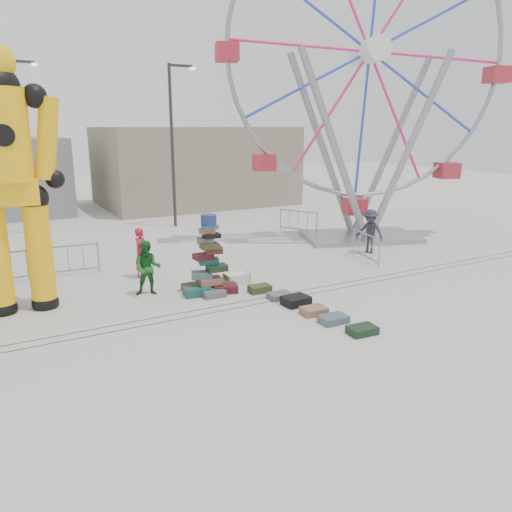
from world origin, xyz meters
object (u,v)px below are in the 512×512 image
lamp_post_left (17,139)px  barricade_wheel_back (298,221)px  lamp_post_right (174,138)px  pedestrian_grey (370,231)px  pedestrian_green (148,268)px  barricade_wheel_front (366,247)px  ferris_wheel (368,78)px  steamer_trunk (237,279)px  pedestrian_red (142,253)px  suitcase_tower (209,271)px  barricade_dummy_c (68,260)px  crash_test_dummy (8,173)px

lamp_post_left → barricade_wheel_back: size_ratio=4.00×
lamp_post_right → pedestrian_grey: 11.06m
pedestrian_green → pedestrian_grey: (9.49, 0.77, 0.05)m
lamp_post_left → barricade_wheel_front: lamp_post_left is taller
ferris_wheel → barricade_wheel_back: (-1.73, 2.54, -6.50)m
pedestrian_grey → lamp_post_right: bearing=-174.9°
steamer_trunk → pedestrian_red: bearing=136.6°
barricade_wheel_back → pedestrian_green: pedestrian_green is taller
suitcase_tower → lamp_post_left: bearing=118.5°
ferris_wheel → suitcase_tower: bearing=-139.0°
lamp_post_right → pedestrian_green: lamp_post_right is taller
lamp_post_left → ferris_wheel: (13.32, -9.01, 2.57)m
barricade_dummy_c → crash_test_dummy: bearing=-114.1°
barricade_wheel_back → pedestrian_red: pedestrian_red is taller
ferris_wheel → steamer_trunk: ferris_wheel is taller
steamer_trunk → barricade_wheel_front: size_ratio=0.39×
steamer_trunk → lamp_post_left: bearing=112.9°
lamp_post_right → barricade_wheel_back: bearing=-44.2°
suitcase_tower → barricade_wheel_front: size_ratio=1.23×
barricade_dummy_c → barricade_wheel_front: same height
crash_test_dummy → steamer_trunk: size_ratio=9.24×
crash_test_dummy → pedestrian_grey: crash_test_dummy is taller
lamp_post_left → pedestrian_grey: 16.75m
lamp_post_left → suitcase_tower: (4.14, -12.68, -3.80)m
pedestrian_red → pedestrian_grey: 9.20m
pedestrian_grey → steamer_trunk: bearing=-102.8°
lamp_post_left → steamer_trunk: 14.14m
barricade_wheel_back → pedestrian_grey: (0.30, -4.78, 0.35)m
steamer_trunk → barricade_wheel_front: bearing=2.7°
pedestrian_grey → crash_test_dummy: bearing=-111.0°
steamer_trunk → barricade_dummy_c: bearing=141.4°
barricade_dummy_c → pedestrian_red: (2.18, -1.39, 0.31)m
lamp_post_left → pedestrian_grey: lamp_post_left is taller
lamp_post_left → steamer_trunk: size_ratio=10.14×
suitcase_tower → barricade_dummy_c: bearing=142.2°
crash_test_dummy → pedestrian_green: bearing=-1.9°
lamp_post_left → pedestrian_red: (2.77, -10.10, -3.62)m
barricade_wheel_front → pedestrian_green: bearing=101.4°
barricade_dummy_c → pedestrian_green: (1.82, -3.31, 0.29)m
ferris_wheel → barricade_dummy_c: ferris_wheel is taller
barricade_wheel_front → pedestrian_grey: pedestrian_grey is taller
barricade_dummy_c → pedestrian_red: bearing=-27.2°
lamp_post_left → suitcase_tower: lamp_post_left is taller
lamp_post_left → pedestrian_green: lamp_post_left is taller
pedestrian_red → pedestrian_green: bearing=-138.0°
steamer_trunk → pedestrian_grey: bearing=10.1°
crash_test_dummy → ferris_wheel: (14.40, 2.65, 3.21)m
barricade_wheel_front → pedestrian_green: pedestrian_green is taller
lamp_post_left → crash_test_dummy: bearing=-95.3°
lamp_post_left → barricade_dummy_c: lamp_post_left is taller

